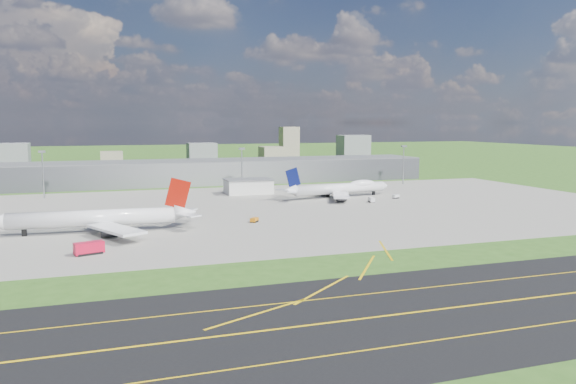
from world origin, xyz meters
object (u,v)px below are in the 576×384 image
object	(u,v)px
airliner_red_twin	(101,219)
van_white_far	(396,197)
fire_truck	(89,249)
airliner_blue_quad	(340,189)
tug_yellow	(254,220)
van_white_near	(372,200)

from	to	relation	value
airliner_red_twin	van_white_far	xyz separation A→B (m)	(151.24, 48.62, -4.23)
fire_truck	van_white_far	distance (m)	176.38
airliner_blue_quad	tug_yellow	world-z (taller)	airliner_blue_quad
airliner_red_twin	airliner_blue_quad	bearing A→B (deg)	-149.56
van_white_near	van_white_far	xyz separation A→B (m)	(19.33, 9.22, -0.22)
fire_truck	van_white_far	world-z (taller)	fire_truck
airliner_red_twin	tug_yellow	distance (m)	59.94
airliner_blue_quad	van_white_far	size ratio (longest dim) A/B	15.11
airliner_blue_quad	van_white_far	world-z (taller)	airliner_blue_quad
fire_truck	van_white_near	xyz separation A→B (m)	(135.63, 75.02, -0.63)
tug_yellow	van_white_far	world-z (taller)	van_white_far
airliner_red_twin	fire_truck	size ratio (longest dim) A/B	7.70
fire_truck	tug_yellow	world-z (taller)	fire_truck
fire_truck	tug_yellow	distance (m)	74.11
airliner_blue_quad	fire_truck	xyz separation A→B (m)	(-128.42, -98.41, -2.93)
van_white_far	airliner_blue_quad	bearing A→B (deg)	130.20
airliner_blue_quad	van_white_near	xyz separation A→B (m)	(7.21, -23.39, -3.57)
tug_yellow	van_white_near	distance (m)	81.00
airliner_red_twin	van_white_far	bearing A→B (deg)	-158.47
tug_yellow	van_white_near	world-z (taller)	van_white_near
airliner_red_twin	airliner_blue_quad	world-z (taller)	airliner_red_twin
van_white_near	van_white_far	world-z (taller)	van_white_near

